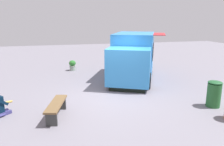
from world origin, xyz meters
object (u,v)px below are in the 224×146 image
at_px(food_truck, 133,58).
at_px(plaza_bench, 56,106).
at_px(planter_flowering_far, 72,65).
at_px(trash_bin, 214,94).

distance_m(food_truck, plaza_bench, 5.70).
bearing_deg(plaza_bench, food_truck, 43.97).
height_order(planter_flowering_far, trash_bin, trash_bin).
bearing_deg(plaza_bench, trash_bin, -5.32).
bearing_deg(planter_flowering_far, trash_bin, -58.01).
bearing_deg(trash_bin, food_truck, 109.20).
distance_m(plaza_bench, trash_bin, 5.64).
height_order(planter_flowering_far, plaza_bench, planter_flowering_far).
distance_m(planter_flowering_far, plaza_bench, 6.85).
xyz_separation_m(planter_flowering_far, plaza_bench, (-1.06, -6.77, 0.02)).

